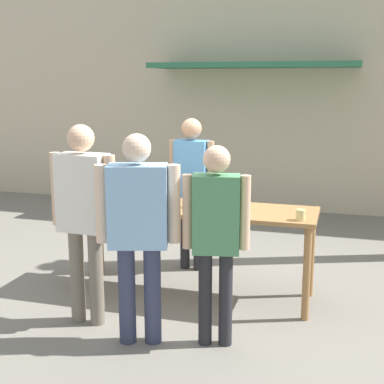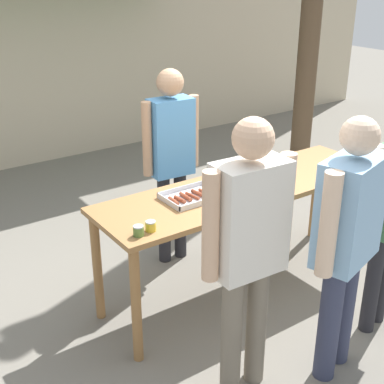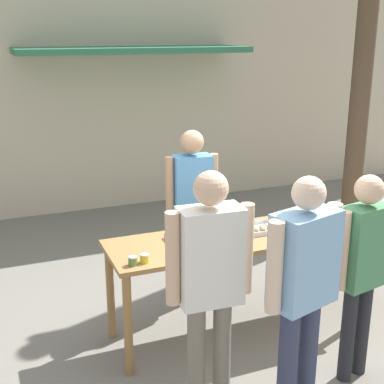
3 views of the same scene
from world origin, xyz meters
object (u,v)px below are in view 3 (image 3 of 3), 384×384
at_px(food_tray_buns, 256,229).
at_px(person_server_behind_table, 192,199).
at_px(person_customer_holding_hotdog, 210,274).
at_px(utility_pole, 368,15).
at_px(condiment_jar_mustard, 133,261).
at_px(condiment_jar_ketchup, 145,258).
at_px(person_customer_waiting_in_line, 303,277).
at_px(beer_cup, 363,222).
at_px(person_customer_with_cup, 362,260).
at_px(food_tray_sausages, 193,239).

height_order(food_tray_buns, person_server_behind_table, person_server_behind_table).
relative_size(person_customer_holding_hotdog, utility_pole, 0.32).
distance_m(food_tray_buns, person_customer_holding_hotdog, 1.28).
height_order(condiment_jar_mustard, condiment_jar_ketchup, same).
distance_m(food_tray_buns, person_customer_waiting_in_line, 1.19).
relative_size(condiment_jar_ketchup, person_customer_holding_hotdog, 0.04).
relative_size(condiment_jar_ketchup, person_customer_waiting_in_line, 0.04).
relative_size(condiment_jar_mustard, beer_cup, 0.71).
distance_m(beer_cup, person_customer_with_cup, 0.96).
height_order(condiment_jar_ketchup, utility_pole, utility_pole).
height_order(condiment_jar_mustard, person_customer_holding_hotdog, person_customer_holding_hotdog).
bearing_deg(condiment_jar_ketchup, person_customer_holding_hotdog, -67.65).
relative_size(food_tray_sausages, person_customer_waiting_in_line, 0.24).
bearing_deg(food_tray_sausages, condiment_jar_mustard, -155.11).
xyz_separation_m(condiment_jar_mustard, beer_cup, (2.19, 0.01, 0.02)).
bearing_deg(person_customer_with_cup, food_tray_sausages, -57.77).
bearing_deg(beer_cup, utility_pole, 53.37).
height_order(food_tray_sausages, condiment_jar_ketchup, condiment_jar_ketchup).
relative_size(condiment_jar_mustard, utility_pole, 0.01).
height_order(food_tray_sausages, beer_cup, beer_cup).
height_order(food_tray_buns, condiment_jar_ketchup, condiment_jar_ketchup).
distance_m(food_tray_buns, condiment_jar_ketchup, 1.17).
distance_m(condiment_jar_ketchup, person_server_behind_table, 1.25).
bearing_deg(person_customer_with_cup, person_server_behind_table, -79.09).
height_order(food_tray_sausages, person_customer_holding_hotdog, person_customer_holding_hotdog).
bearing_deg(beer_cup, person_customer_with_cup, -129.52).
bearing_deg(person_customer_waiting_in_line, person_customer_with_cup, 176.84).
bearing_deg(food_tray_sausages, condiment_jar_ketchup, -152.11).
bearing_deg(utility_pole, beer_cup, -126.63).
relative_size(person_customer_holding_hotdog, person_customer_with_cup, 1.08).
relative_size(person_server_behind_table, utility_pole, 0.31).
relative_size(food_tray_sausages, person_customer_holding_hotdog, 0.24).
bearing_deg(person_server_behind_table, person_customer_waiting_in_line, -83.27).
xyz_separation_m(food_tray_buns, condiment_jar_mustard, (-1.23, -0.29, 0.02)).
bearing_deg(utility_pole, person_customer_waiting_in_line, -132.69).
distance_m(beer_cup, person_server_behind_table, 1.63).
xyz_separation_m(food_tray_sausages, condiment_jar_ketchup, (-0.52, -0.27, 0.02)).
bearing_deg(person_server_behind_table, person_customer_with_cup, -63.62).
bearing_deg(person_customer_waiting_in_line, food_tray_sausages, -88.82).
relative_size(condiment_jar_ketchup, beer_cup, 0.71).
bearing_deg(utility_pole, person_server_behind_table, -156.02).
xyz_separation_m(condiment_jar_ketchup, person_customer_with_cup, (1.49, -0.74, 0.05)).
height_order(beer_cup, person_customer_holding_hotdog, person_customer_holding_hotdog).
relative_size(food_tray_sausages, condiment_jar_mustard, 6.00).
relative_size(food_tray_sausages, food_tray_buns, 1.13).
height_order(beer_cup, person_customer_waiting_in_line, person_customer_waiting_in_line).
distance_m(person_customer_with_cup, utility_pole, 4.26).
bearing_deg(condiment_jar_ketchup, utility_pole, 31.21).
distance_m(person_customer_holding_hotdog, person_customer_with_cup, 1.22).
bearing_deg(food_tray_buns, person_customer_waiting_in_line, -102.81).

